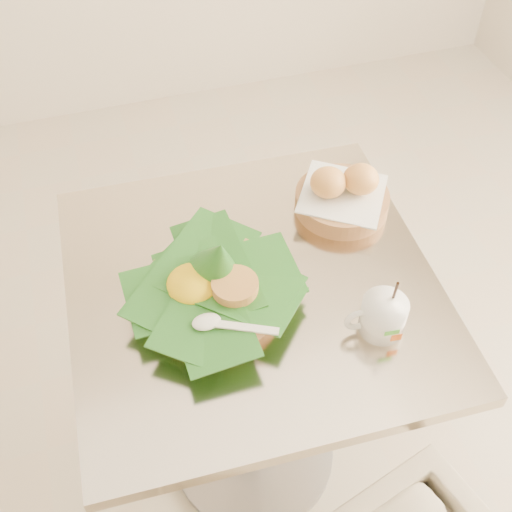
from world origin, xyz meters
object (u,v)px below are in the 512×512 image
object	(u,v)px
cafe_table	(253,347)
coffee_mug	(382,315)
bread_basket	(343,195)
rice_basket	(213,283)

from	to	relation	value
cafe_table	coffee_mug	bearing A→B (deg)	-41.73
cafe_table	bread_basket	xyz separation A→B (m)	(0.24, 0.14, 0.26)
rice_basket	coffee_mug	xyz separation A→B (m)	(0.27, -0.16, -0.00)
bread_basket	coffee_mug	size ratio (longest dim) A/B	1.63
rice_basket	coffee_mug	bearing A→B (deg)	-29.97
cafe_table	rice_basket	xyz separation A→B (m)	(-0.08, -0.01, 0.26)
rice_basket	bread_basket	bearing A→B (deg)	26.20
cafe_table	coffee_mug	world-z (taller)	coffee_mug
rice_basket	coffee_mug	size ratio (longest dim) A/B	2.26
cafe_table	coffee_mug	size ratio (longest dim) A/B	5.27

